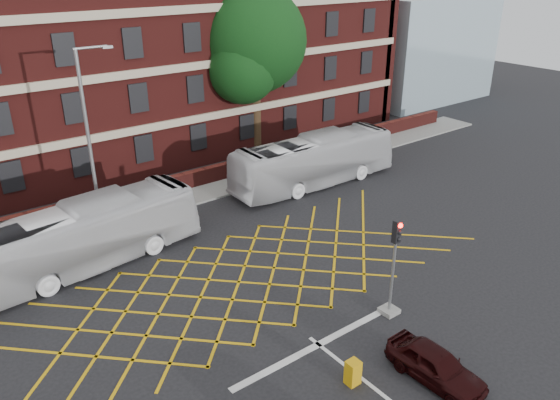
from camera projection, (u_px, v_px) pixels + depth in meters
ground at (265, 302)px, 23.35m from camera, size 120.00×120.00×0.00m
victorian_building at (72, 50)px, 36.18m from camera, size 51.00×12.17×20.40m
boundary_wall at (137, 194)px, 32.53m from camera, size 56.00×0.50×1.10m
far_pavement at (145, 207)px, 32.01m from camera, size 60.00×3.00×0.12m
glass_block at (413, 47)px, 55.34m from camera, size 14.00×10.00×10.00m
box_junction_hatching at (239, 282)px, 24.80m from camera, size 8.22×8.22×0.02m
stop_line at (318, 344)px, 20.82m from camera, size 8.00×0.30×0.02m
bus_left at (81, 237)px, 25.37m from camera, size 11.71×3.84×3.20m
bus_right at (314, 161)px, 34.71m from camera, size 11.60×3.01×3.21m
car_maroon at (436, 365)px, 18.87m from camera, size 1.56×3.70×1.25m
deciduous_tree at (253, 48)px, 38.06m from camera, size 7.66×7.46×11.92m
traffic_light_near at (392, 276)px, 21.96m from camera, size 0.70×0.70×4.27m
street_lamp at (96, 177)px, 27.36m from camera, size 2.25×1.00×9.75m
utility_cabinet at (353, 373)px, 18.77m from camera, size 0.47×0.42×0.93m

